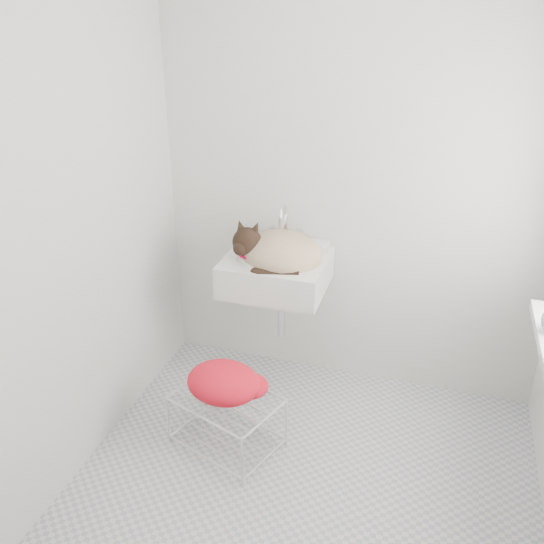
% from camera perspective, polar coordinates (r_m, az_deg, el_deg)
% --- Properties ---
extents(floor, '(2.20, 2.00, 0.02)m').
position_cam_1_polar(floor, '(2.97, 3.11, -20.50)').
color(floor, silver).
rests_on(floor, ground).
extents(back_wall, '(2.20, 0.02, 2.50)m').
position_cam_1_polar(back_wall, '(3.17, 8.24, 9.08)').
color(back_wall, silver).
rests_on(back_wall, ground).
extents(left_wall, '(0.02, 2.00, 2.50)m').
position_cam_1_polar(left_wall, '(2.70, -19.56, 4.84)').
color(left_wall, silver).
rests_on(left_wall, ground).
extents(sink, '(0.56, 0.49, 0.22)m').
position_cam_1_polar(sink, '(3.15, 0.43, 1.44)').
color(sink, white).
rests_on(sink, back_wall).
extents(faucet, '(0.20, 0.14, 0.20)m').
position_cam_1_polar(faucet, '(3.25, 1.36, 4.93)').
color(faucet, silver).
rests_on(faucet, sink).
extents(cat, '(0.47, 0.38, 0.30)m').
position_cam_1_polar(cat, '(3.11, 0.54, 1.97)').
color(cat, tan).
rests_on(cat, sink).
extents(wire_rack, '(0.60, 0.51, 0.30)m').
position_cam_1_polar(wire_rack, '(3.09, -4.52, -14.61)').
color(wire_rack, silver).
rests_on(wire_rack, floor).
extents(towel, '(0.42, 0.33, 0.16)m').
position_cam_1_polar(towel, '(2.98, -4.82, -11.71)').
color(towel, red).
rests_on(towel, wire_rack).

